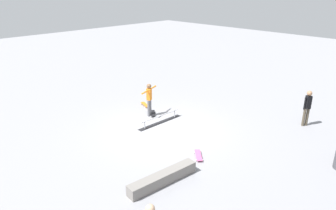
# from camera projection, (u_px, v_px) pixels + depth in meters

# --- Properties ---
(ground_plane) EXTENTS (60.00, 60.00, 0.00)m
(ground_plane) POSITION_uv_depth(u_px,v_px,m) (164.00, 130.00, 13.67)
(ground_plane) COLOR gray
(grind_rail) EXTENTS (2.44, 0.29, 0.37)m
(grind_rail) POSITION_uv_depth(u_px,v_px,m) (160.00, 119.00, 14.29)
(grind_rail) COLOR black
(grind_rail) RESTS_ON ground_plane
(skate_ledge) EXTENTS (2.54, 0.61, 0.37)m
(skate_ledge) POSITION_uv_depth(u_px,v_px,m) (163.00, 178.00, 9.95)
(skate_ledge) COLOR gray
(skate_ledge) RESTS_ON ground_plane
(skater_main) EXTENTS (1.24, 0.49, 1.59)m
(skater_main) POSITION_uv_depth(u_px,v_px,m) (149.00, 97.00, 14.78)
(skater_main) COLOR slate
(skater_main) RESTS_ON ground_plane
(skateboard_main) EXTENTS (0.66, 0.75, 0.09)m
(skateboard_main) POSITION_uv_depth(u_px,v_px,m) (153.00, 113.00, 15.18)
(skateboard_main) COLOR black
(skateboard_main) RESTS_ON ground_plane
(bystander_black_shirt) EXTENTS (0.35, 0.27, 1.63)m
(bystander_black_shirt) POSITION_uv_depth(u_px,v_px,m) (307.00, 106.00, 13.74)
(bystander_black_shirt) COLOR brown
(bystander_black_shirt) RESTS_ON ground_plane
(loose_skateboard_pink) EXTENTS (0.69, 0.72, 0.09)m
(loose_skateboard_pink) POSITION_uv_depth(u_px,v_px,m) (198.00, 155.00, 11.50)
(loose_skateboard_pink) COLOR #E05993
(loose_skateboard_pink) RESTS_ON ground_plane
(loose_skateboard_orange) EXTENTS (0.44, 0.82, 0.09)m
(loose_skateboard_orange) POSITION_uv_depth(u_px,v_px,m) (145.00, 104.00, 16.27)
(loose_skateboard_orange) COLOR orange
(loose_skateboard_orange) RESTS_ON ground_plane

